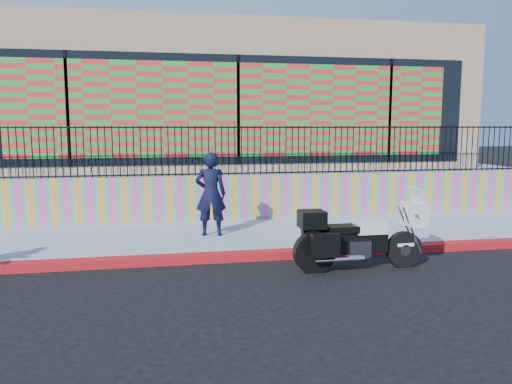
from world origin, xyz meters
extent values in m
plane|color=black|center=(0.00, 0.00, 0.00)|extent=(90.00, 90.00, 0.00)
cube|color=red|center=(0.00, 0.00, 0.07)|extent=(16.00, 0.30, 0.15)
cube|color=#8E96AB|center=(0.00, 1.65, 0.07)|extent=(16.00, 3.00, 0.15)
cube|color=#FF43A5|center=(0.00, 3.25, 0.70)|extent=(16.00, 0.20, 1.10)
cube|color=#8E96AB|center=(0.00, 8.35, 0.62)|extent=(16.00, 10.00, 1.25)
cube|color=tan|center=(0.00, 8.15, 3.25)|extent=(14.00, 8.00, 4.00)
cube|color=black|center=(0.00, 4.13, 2.85)|extent=(12.60, 0.04, 2.80)
cube|color=red|center=(0.00, 4.10, 2.85)|extent=(11.48, 0.02, 2.40)
cylinder|color=black|center=(2.13, -0.96, 0.32)|extent=(0.63, 0.13, 0.63)
cylinder|color=black|center=(0.51, -0.96, 0.32)|extent=(0.63, 0.13, 0.63)
cube|color=black|center=(1.32, -0.96, 0.48)|extent=(0.91, 0.27, 0.32)
cube|color=silver|center=(1.27, -0.96, 0.38)|extent=(0.38, 0.32, 0.29)
cube|color=white|center=(1.49, -0.96, 0.74)|extent=(0.53, 0.31, 0.23)
cube|color=black|center=(0.98, -0.96, 0.73)|extent=(0.53, 0.32, 0.11)
cube|color=white|center=(2.30, -0.96, 0.94)|extent=(0.29, 0.50, 0.40)
cube|color=silver|center=(2.34, -0.96, 1.24)|extent=(0.17, 0.44, 0.32)
cube|color=black|center=(0.46, -0.96, 0.91)|extent=(0.42, 0.40, 0.29)
cube|color=black|center=(0.60, -1.25, 0.53)|extent=(0.46, 0.17, 0.38)
cube|color=black|center=(0.60, -0.67, 0.53)|extent=(0.46, 0.17, 0.38)
cube|color=white|center=(2.13, -0.96, 0.41)|extent=(0.31, 0.15, 0.06)
imported|color=black|center=(-0.98, 1.54, 1.03)|extent=(0.69, 0.49, 1.76)
camera|label=1|loc=(-1.96, -8.80, 2.45)|focal=35.00mm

